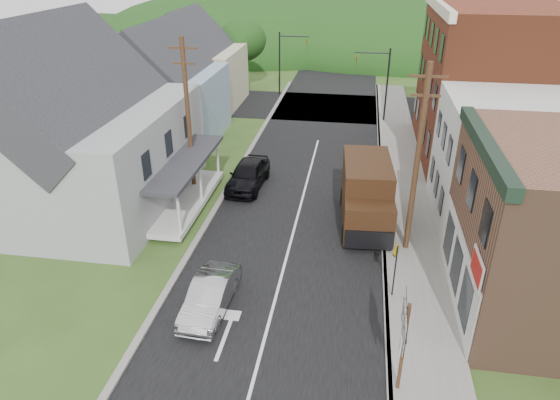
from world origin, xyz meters
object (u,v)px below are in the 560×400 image
at_px(silver_sedan, 210,296).
at_px(warning_sign, 395,262).
at_px(dark_sedan, 248,175).
at_px(delivery_van, 367,195).
at_px(route_sign_cluster, 404,335).

bearing_deg(silver_sedan, warning_sign, 17.35).
xyz_separation_m(dark_sedan, warning_sign, (8.25, -9.61, 0.96)).
bearing_deg(dark_sedan, delivery_van, -22.41).
bearing_deg(route_sign_cluster, silver_sedan, 159.64).
bearing_deg(route_sign_cluster, delivery_van, 98.23).
relative_size(silver_sedan, route_sign_cluster, 1.19).
distance_m(dark_sedan, route_sign_cluster, 16.81).
height_order(silver_sedan, dark_sedan, dark_sedan).
distance_m(delivery_van, route_sign_cluster, 11.28).
distance_m(delivery_van, warning_sign, 6.35).
bearing_deg(warning_sign, dark_sedan, 154.38).
distance_m(silver_sedan, dark_sedan, 11.61).
distance_m(silver_sedan, warning_sign, 7.58).
xyz_separation_m(dark_sedan, delivery_van, (7.06, -3.38, 0.86)).
bearing_deg(delivery_van, silver_sedan, -130.35).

